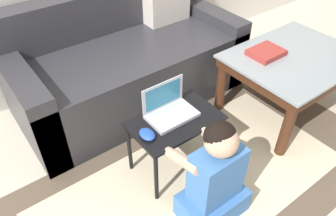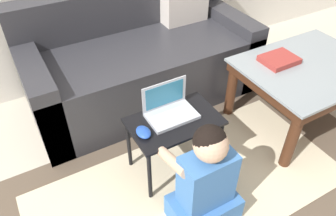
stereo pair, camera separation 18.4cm
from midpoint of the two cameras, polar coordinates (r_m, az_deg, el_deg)
ground_plane at (r=2.01m, az=1.83°, el=-14.29°), size 16.00×16.00×0.00m
area_rug at (r=2.03m, az=1.93°, el=-13.30°), size 2.57×1.21×0.01m
couch at (r=2.53m, az=-9.04°, el=7.51°), size 1.69×0.80×0.83m
coffee_table at (r=2.43m, az=19.00°, el=7.06°), size 0.89×0.70×0.47m
laptop_desk at (r=1.89m, az=-1.54°, el=-3.42°), size 0.52×0.33×0.39m
laptop at (r=1.86m, az=-2.49°, el=-0.54°), size 0.28×0.18×0.19m
computer_mouse at (r=1.75m, az=-6.67°, el=-4.69°), size 0.07×0.11×0.03m
person_seated at (r=1.70m, az=5.05°, el=-12.21°), size 0.35×0.37×0.66m
book_on_table at (r=2.34m, az=14.55°, el=9.26°), size 0.23×0.18×0.04m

